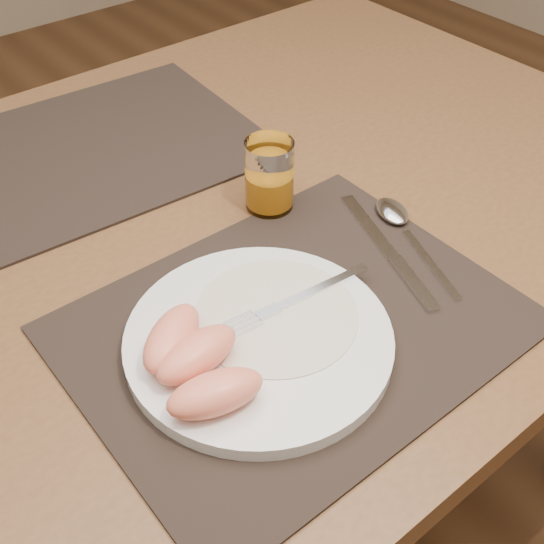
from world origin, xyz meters
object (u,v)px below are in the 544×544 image
at_px(table, 189,272).
at_px(fork, 288,303).
at_px(placemat_far, 94,149).
at_px(knife, 394,258).
at_px(juice_glass, 269,179).
at_px(placemat_near, 294,325).
at_px(plate, 259,340).
at_px(spoon, 398,218).

relative_size(table, fork, 7.99).
relative_size(placemat_far, knife, 2.11).
distance_m(placemat_far, juice_glass, 0.29).
relative_size(placemat_near, plate, 1.67).
bearing_deg(table, placemat_near, -91.95).
bearing_deg(placemat_far, spoon, -61.61).
height_order(placemat_far, spoon, spoon).
bearing_deg(placemat_far, knife, -70.42).
height_order(placemat_near, knife, knife).
distance_m(spoon, juice_glass, 0.16).
relative_size(plate, juice_glass, 2.96).
bearing_deg(plate, table, 76.18).
xyz_separation_m(table, placemat_near, (-0.01, -0.22, 0.09)).
xyz_separation_m(placemat_far, fork, (0.00, -0.43, 0.02)).
bearing_deg(placemat_far, placemat_near, -90.10).
relative_size(placemat_far, fork, 2.57).
distance_m(fork, knife, 0.15).
relative_size(fork, spoon, 0.94).
bearing_deg(knife, placemat_near, -178.16).
height_order(plate, juice_glass, juice_glass).
height_order(placemat_near, placemat_far, same).
relative_size(table, juice_glass, 15.35).
bearing_deg(fork, table, 88.61).
relative_size(placemat_far, plate, 1.67).
bearing_deg(placemat_far, juice_glass, -67.41).
bearing_deg(plate, fork, 15.79).
bearing_deg(spoon, placemat_near, -166.19).
distance_m(knife, spoon, 0.07).
distance_m(placemat_far, fork, 0.43).
height_order(placemat_far, fork, fork).
distance_m(placemat_near, fork, 0.02).
xyz_separation_m(placemat_far, plate, (-0.05, -0.44, 0.01)).
xyz_separation_m(placemat_near, placemat_far, (0.00, 0.44, 0.00)).
bearing_deg(juice_glass, fork, -123.27).
relative_size(table, knife, 6.56).
bearing_deg(spoon, fork, -169.67).
height_order(placemat_far, knife, knife).
relative_size(placemat_far, spoon, 2.41).
distance_m(plate, juice_glass, 0.24).
bearing_deg(juice_glass, placemat_far, 112.59).
xyz_separation_m(placemat_near, spoon, (0.21, 0.05, 0.01)).
xyz_separation_m(table, spoon, (0.20, -0.17, 0.09)).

